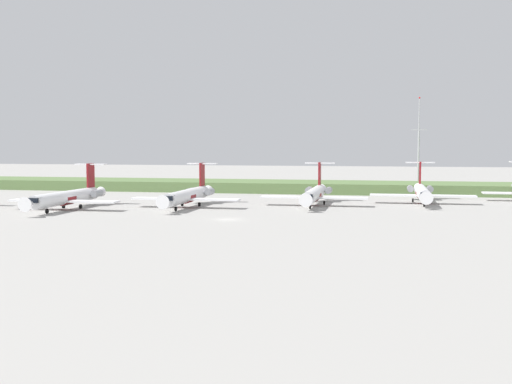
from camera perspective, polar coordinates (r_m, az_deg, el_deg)
The scene contains 7 objects.
ground_plane at distance 140.24m, azimuth 0.43°, elevation -1.07°, with size 500.00×500.00×0.00m, color #9E9B96.
grass_berm at distance 176.91m, azimuth 2.77°, elevation 0.50°, with size 320.00×20.00×2.81m, color #597542.
regional_jet_second at distance 133.48m, azimuth -16.58°, elevation -0.42°, with size 22.81×31.00×9.00m.
regional_jet_third at distance 133.24m, azimuth -6.12°, elevation -0.28°, with size 22.81×31.00×9.00m.
regional_jet_fourth at distance 137.08m, azimuth 5.29°, elevation -0.14°, with size 22.81×31.00×9.00m.
regional_jet_fifth at distance 146.11m, azimuth 14.70°, elevation 0.01°, with size 22.81×31.00×9.00m.
antenna_mast at distance 184.15m, azimuth 14.39°, elevation 3.47°, with size 4.40×0.50×26.36m.
Camera 1 is at (26.93, -107.01, 13.08)m, focal length 44.52 mm.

